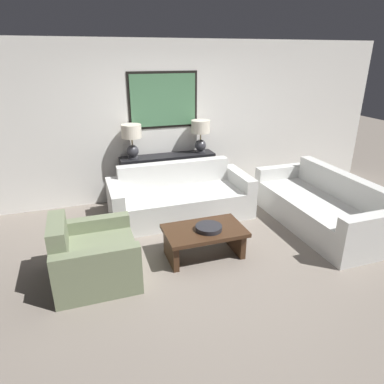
{
  "coord_description": "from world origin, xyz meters",
  "views": [
    {
      "loc": [
        -1.4,
        -3.36,
        2.41
      ],
      "look_at": [
        -0.02,
        0.77,
        0.65
      ],
      "focal_mm": 32.0,
      "sensor_mm": 36.0,
      "label": 1
    }
  ],
  "objects_px": {
    "couch_by_back_wall": "(180,199)",
    "armchair_near_back_wall": "(93,258)",
    "coffee_table": "(204,236)",
    "console_table": "(168,177)",
    "decorative_bowl": "(209,228)",
    "couch_by_side": "(319,208)",
    "table_lamp_left": "(132,137)",
    "table_lamp_right": "(201,132)"
  },
  "relations": [
    {
      "from": "table_lamp_right",
      "to": "armchair_near_back_wall",
      "type": "relative_size",
      "value": 0.61
    },
    {
      "from": "console_table",
      "to": "table_lamp_right",
      "type": "relative_size",
      "value": 2.9
    },
    {
      "from": "table_lamp_left",
      "to": "couch_by_side",
      "type": "xyz_separation_m",
      "value": [
        2.47,
        -1.69,
        -0.89
      ]
    },
    {
      "from": "couch_by_back_wall",
      "to": "armchair_near_back_wall",
      "type": "distance_m",
      "value": 1.92
    },
    {
      "from": "coffee_table",
      "to": "table_lamp_left",
      "type": "bearing_deg",
      "value": 105.45
    },
    {
      "from": "table_lamp_left",
      "to": "decorative_bowl",
      "type": "height_order",
      "value": "table_lamp_left"
    },
    {
      "from": "decorative_bowl",
      "to": "table_lamp_right",
      "type": "bearing_deg",
      "value": 73.11
    },
    {
      "from": "table_lamp_left",
      "to": "armchair_near_back_wall",
      "type": "bearing_deg",
      "value": -112.49
    },
    {
      "from": "couch_by_side",
      "to": "decorative_bowl",
      "type": "distance_m",
      "value": 1.92
    },
    {
      "from": "coffee_table",
      "to": "decorative_bowl",
      "type": "height_order",
      "value": "decorative_bowl"
    },
    {
      "from": "table_lamp_left",
      "to": "armchair_near_back_wall",
      "type": "height_order",
      "value": "table_lamp_left"
    },
    {
      "from": "couch_by_back_wall",
      "to": "coffee_table",
      "type": "relative_size",
      "value": 2.18
    },
    {
      "from": "table_lamp_left",
      "to": "couch_by_back_wall",
      "type": "xyz_separation_m",
      "value": [
        0.59,
        -0.71,
        -0.89
      ]
    },
    {
      "from": "table_lamp_left",
      "to": "coffee_table",
      "type": "xyz_separation_m",
      "value": [
        0.54,
        -1.95,
        -0.89
      ]
    },
    {
      "from": "console_table",
      "to": "coffee_table",
      "type": "xyz_separation_m",
      "value": [
        -0.05,
        -1.95,
        -0.13
      ]
    },
    {
      "from": "couch_by_back_wall",
      "to": "armchair_near_back_wall",
      "type": "xyz_separation_m",
      "value": [
        -1.42,
        -1.29,
        -0.0
      ]
    },
    {
      "from": "console_table",
      "to": "armchair_near_back_wall",
      "type": "distance_m",
      "value": 2.45
    },
    {
      "from": "table_lamp_left",
      "to": "couch_by_side",
      "type": "bearing_deg",
      "value": -34.28
    },
    {
      "from": "coffee_table",
      "to": "armchair_near_back_wall",
      "type": "height_order",
      "value": "armchair_near_back_wall"
    },
    {
      "from": "console_table",
      "to": "decorative_bowl",
      "type": "height_order",
      "value": "console_table"
    },
    {
      "from": "console_table",
      "to": "couch_by_side",
      "type": "height_order",
      "value": "console_table"
    },
    {
      "from": "coffee_table",
      "to": "couch_by_back_wall",
      "type": "bearing_deg",
      "value": 87.51
    },
    {
      "from": "table_lamp_right",
      "to": "armchair_near_back_wall",
      "type": "bearing_deg",
      "value": -135.19
    },
    {
      "from": "console_table",
      "to": "armchair_near_back_wall",
      "type": "relative_size",
      "value": 1.78
    },
    {
      "from": "console_table",
      "to": "armchair_near_back_wall",
      "type": "xyz_separation_m",
      "value": [
        -1.42,
        -2.0,
        -0.13
      ]
    },
    {
      "from": "table_lamp_right",
      "to": "couch_by_back_wall",
      "type": "relative_size",
      "value": 0.26
    },
    {
      "from": "decorative_bowl",
      "to": "armchair_near_back_wall",
      "type": "xyz_separation_m",
      "value": [
        -1.41,
        -0.01,
        -0.14
      ]
    },
    {
      "from": "couch_by_back_wall",
      "to": "armchair_near_back_wall",
      "type": "relative_size",
      "value": 2.4
    },
    {
      "from": "table_lamp_right",
      "to": "couch_by_side",
      "type": "height_order",
      "value": "table_lamp_right"
    },
    {
      "from": "table_lamp_left",
      "to": "console_table",
      "type": "bearing_deg",
      "value": 0.0
    },
    {
      "from": "couch_by_back_wall",
      "to": "coffee_table",
      "type": "height_order",
      "value": "couch_by_back_wall"
    },
    {
      "from": "table_lamp_right",
      "to": "couch_by_back_wall",
      "type": "height_order",
      "value": "table_lamp_right"
    },
    {
      "from": "table_lamp_left",
      "to": "couch_by_side",
      "type": "relative_size",
      "value": 0.26
    },
    {
      "from": "couch_by_back_wall",
      "to": "couch_by_side",
      "type": "relative_size",
      "value": 1.0
    },
    {
      "from": "coffee_table",
      "to": "armchair_near_back_wall",
      "type": "bearing_deg",
      "value": -177.87
    },
    {
      "from": "table_lamp_right",
      "to": "armchair_near_back_wall",
      "type": "xyz_separation_m",
      "value": [
        -2.01,
        -2.0,
        -0.89
      ]
    },
    {
      "from": "couch_by_side",
      "to": "decorative_bowl",
      "type": "xyz_separation_m",
      "value": [
        -1.89,
        -0.3,
        0.14
      ]
    },
    {
      "from": "couch_by_back_wall",
      "to": "couch_by_side",
      "type": "xyz_separation_m",
      "value": [
        1.88,
        -0.98,
        0.0
      ]
    },
    {
      "from": "console_table",
      "to": "couch_by_back_wall",
      "type": "xyz_separation_m",
      "value": [
        0.0,
        -0.71,
        -0.13
      ]
    },
    {
      "from": "console_table",
      "to": "table_lamp_right",
      "type": "distance_m",
      "value": 0.97
    },
    {
      "from": "decorative_bowl",
      "to": "couch_by_back_wall",
      "type": "bearing_deg",
      "value": 89.5
    },
    {
      "from": "armchair_near_back_wall",
      "to": "decorative_bowl",
      "type": "bearing_deg",
      "value": 0.46
    }
  ]
}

